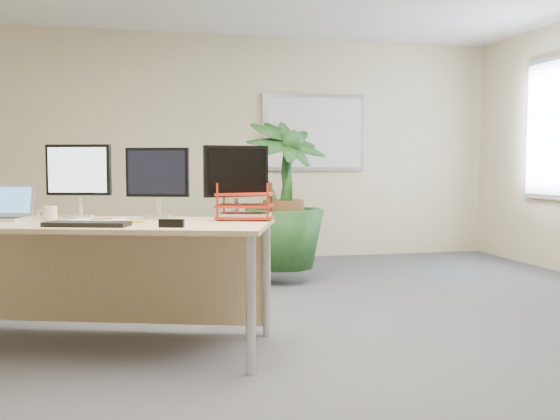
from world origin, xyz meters
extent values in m
plane|color=#47474C|center=(0.00, 0.00, 0.00)|extent=(8.00, 8.00, 0.00)
cube|color=beige|center=(0.00, 4.00, 1.35)|extent=(7.00, 0.04, 2.70)
cube|color=#B9B9BE|center=(1.20, 3.97, 1.55)|extent=(1.30, 0.03, 0.95)
cube|color=white|center=(1.20, 3.95, 1.55)|extent=(1.20, 0.01, 0.85)
cube|color=#D9B180|center=(-1.17, 0.49, 0.78)|extent=(2.25, 1.48, 0.03)
cube|color=#D9B180|center=(-1.05, 0.88, 0.38)|extent=(1.89, 0.64, 0.65)
cylinder|color=silver|center=(-0.35, -0.18, 0.38)|extent=(0.05, 0.05, 0.77)
cylinder|color=silver|center=(-0.11, 0.55, 0.38)|extent=(0.05, 0.05, 0.77)
imported|color=#163C1A|center=(0.43, 2.37, 0.75)|extent=(1.09, 1.09, 1.50)
cylinder|color=silver|center=(-1.33, 0.88, 0.81)|extent=(0.20, 0.20, 0.02)
cylinder|color=silver|center=(-1.33, 0.88, 0.88)|extent=(0.04, 0.04, 0.12)
cube|color=black|center=(-1.33, 0.88, 1.12)|extent=(0.43, 0.17, 0.34)
cube|color=white|center=(-1.34, 0.85, 1.12)|extent=(0.38, 0.13, 0.30)
cylinder|color=silver|center=(-0.82, 0.69, 0.81)|extent=(0.19, 0.19, 0.02)
cylinder|color=silver|center=(-0.82, 0.69, 0.87)|extent=(0.04, 0.04, 0.11)
cube|color=black|center=(-0.82, 0.69, 1.10)|extent=(0.41, 0.17, 0.32)
cube|color=black|center=(-0.82, 0.67, 1.10)|extent=(0.36, 0.12, 0.29)
cylinder|color=silver|center=(-0.32, 0.48, 0.81)|extent=(0.19, 0.19, 0.02)
cylinder|color=silver|center=(-0.32, 0.48, 0.88)|extent=(0.04, 0.04, 0.12)
cube|color=black|center=(-0.32, 0.48, 1.11)|extent=(0.43, 0.11, 0.33)
cube|color=black|center=(-0.32, 0.46, 1.11)|extent=(0.38, 0.07, 0.29)
cube|color=silver|center=(-1.81, 0.76, 0.81)|extent=(0.37, 0.31, 0.02)
cube|color=silver|center=(-1.76, 0.90, 0.92)|extent=(0.32, 0.15, 0.21)
cube|color=#589EE4|center=(-1.76, 0.89, 0.92)|extent=(0.28, 0.12, 0.17)
cube|color=black|center=(-1.23, 0.23, 0.81)|extent=(0.51, 0.30, 0.03)
cylinder|color=white|center=(-1.48, 0.56, 0.85)|extent=(0.09, 0.09, 0.10)
torus|color=white|center=(-1.52, 0.56, 0.85)|extent=(0.07, 0.03, 0.07)
cube|color=white|center=(-1.20, 0.51, 0.80)|extent=(0.37, 0.32, 0.01)
cylinder|color=#EA561A|center=(-1.17, 0.51, 0.82)|extent=(0.13, 0.04, 0.01)
cylinder|color=yellow|center=(-0.97, 0.38, 0.81)|extent=(0.11, 0.04, 0.01)
cube|color=#B32916|center=(-0.27, 0.46, 0.81)|extent=(0.42, 0.36, 0.02)
cube|color=#B32916|center=(-0.27, 0.46, 0.89)|extent=(0.42, 0.36, 0.02)
cube|color=#B32916|center=(-0.27, 0.46, 0.96)|extent=(0.42, 0.36, 0.02)
cube|color=white|center=(-0.27, 0.46, 0.83)|extent=(0.38, 0.32, 0.02)
cube|color=black|center=(-0.76, 0.06, 0.82)|extent=(0.15, 0.08, 0.05)
camera|label=1|loc=(-0.95, -3.50, 1.15)|focal=40.00mm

